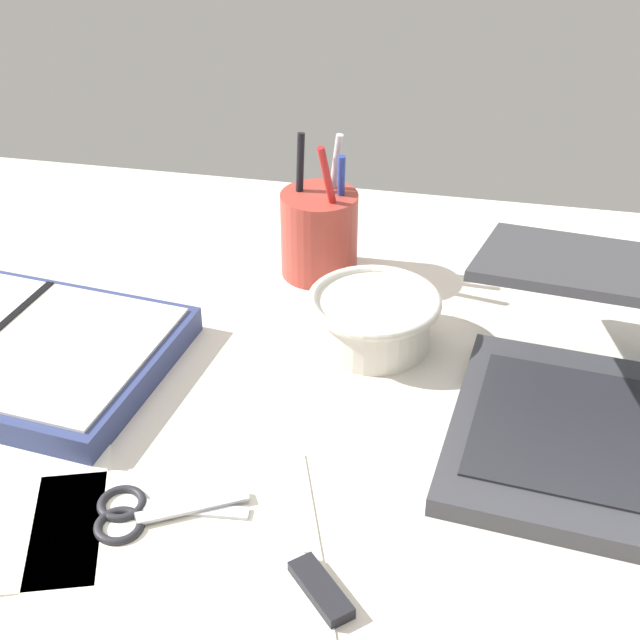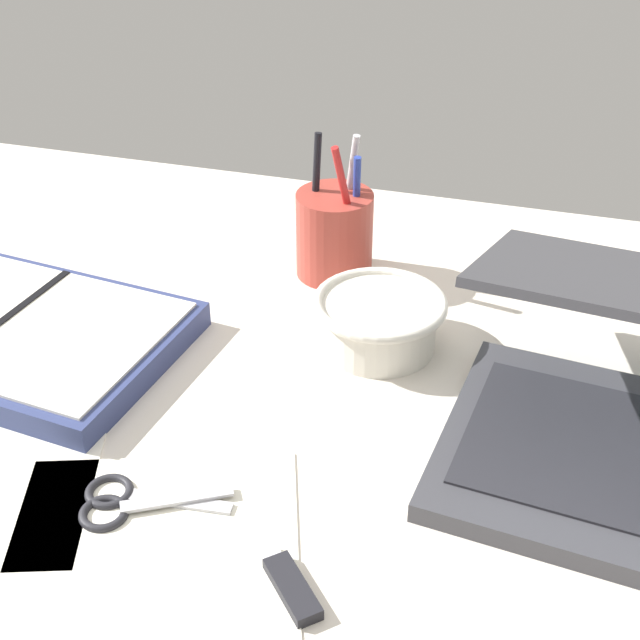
# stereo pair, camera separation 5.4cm
# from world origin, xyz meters

# --- Properties ---
(desk_top) EXTENTS (1.40, 1.00, 0.02)m
(desk_top) POSITION_xyz_m (0.00, 0.00, 0.01)
(desk_top) COLOR beige
(desk_top) RESTS_ON ground
(bowl) EXTENTS (0.13, 0.13, 0.05)m
(bowl) POSITION_xyz_m (-0.00, 0.14, 0.05)
(bowl) COLOR silver
(bowl) RESTS_ON desk_top
(pen_cup) EXTENTS (0.08, 0.08, 0.16)m
(pen_cup) POSITION_xyz_m (-0.08, 0.27, 0.07)
(pen_cup) COLOR #9E382D
(pen_cup) RESTS_ON desk_top
(planner) EXTENTS (0.36, 0.25, 0.03)m
(planner) POSITION_xyz_m (-0.35, 0.04, 0.03)
(planner) COLOR navy
(planner) RESTS_ON desk_top
(scissors) EXTENTS (0.12, 0.07, 0.01)m
(scissors) POSITION_xyz_m (-0.14, -0.13, 0.02)
(scissors) COLOR #B7B7BC
(scissors) RESTS_ON desk_top
(paper_sheet_front) EXTENTS (0.29, 0.32, 0.00)m
(paper_sheet_front) POSITION_xyz_m (-0.09, -0.19, 0.02)
(paper_sheet_front) COLOR silver
(paper_sheet_front) RESTS_ON desk_top
(usb_drive) EXTENTS (0.06, 0.06, 0.01)m
(usb_drive) POSITION_xyz_m (0.01, -0.17, 0.02)
(usb_drive) COLOR black
(usb_drive) RESTS_ON desk_top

